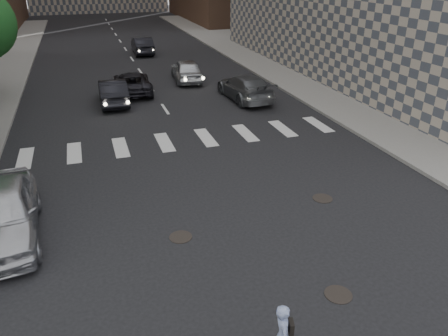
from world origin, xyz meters
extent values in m
plane|color=black|center=(0.00, 0.00, 0.00)|extent=(160.00, 160.00, 0.00)
cube|color=gray|center=(14.50, 20.00, 0.07)|extent=(13.00, 80.00, 0.15)
cube|color=black|center=(11.20, 14.00, 2.00)|extent=(0.30, 18.00, 4.00)
cylinder|color=black|center=(1.20, -2.50, 0.01)|extent=(0.70, 0.70, 0.02)
cylinder|color=black|center=(-2.00, 1.20, 0.01)|extent=(0.70, 0.70, 0.02)
cylinder|color=black|center=(3.30, 2.00, 0.01)|extent=(0.70, 0.70, 0.02)
imported|color=#9AA1E0|center=(-1.07, -4.00, 0.84)|extent=(0.50, 0.63, 1.50)
cube|color=black|center=(-0.91, -4.00, 1.02)|extent=(0.16, 0.26, 0.28)
imported|color=silver|center=(-7.00, 2.83, 0.85)|extent=(2.27, 5.08, 1.70)
imported|color=black|center=(-2.66, 15.98, 0.73)|extent=(1.58, 4.42, 1.45)
imported|color=#575A5E|center=(5.00, 14.46, 0.75)|extent=(2.34, 5.25, 1.50)
imported|color=black|center=(-1.28, 18.00, 0.66)|extent=(2.40, 4.84, 1.32)
imported|color=silver|center=(2.72, 20.00, 0.77)|extent=(2.18, 4.63, 1.53)
imported|color=black|center=(1.25, 31.01, 0.76)|extent=(1.68, 4.62, 1.51)
camera|label=1|loc=(-4.16, -9.74, 7.54)|focal=35.00mm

